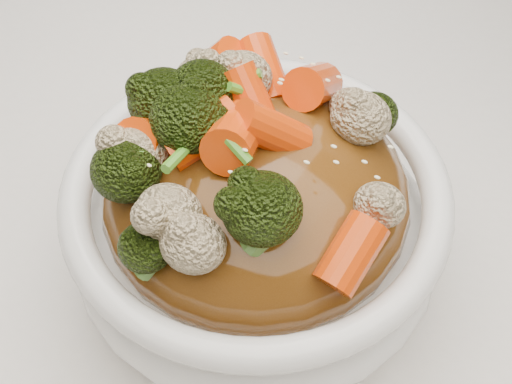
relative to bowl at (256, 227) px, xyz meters
The scene contains 8 objects.
tablecloth 0.09m from the bowl, 120.09° to the left, with size 1.20×0.80×0.04m, color silver.
bowl is the anchor object (origin of this frame).
sauce_base 0.03m from the bowl, ahead, with size 0.18×0.18×0.10m, color #522E0E.
carrots 0.10m from the bowl, ahead, with size 0.18×0.18×0.05m, color #DB3F07, non-canonical shape.
broccoli 0.09m from the bowl, ahead, with size 0.18×0.18×0.05m, color black, non-canonical shape.
cauliflower 0.09m from the bowl, ahead, with size 0.18×0.18×0.04m, color tan, non-canonical shape.
scallions 0.10m from the bowl, ahead, with size 0.13×0.13×0.02m, color #45881F, non-canonical shape.
sesame_seeds 0.10m from the bowl, ahead, with size 0.16×0.16×0.01m, color #F7E7B0, non-canonical shape.
Camera 1 is at (0.16, -0.29, 1.15)m, focal length 50.00 mm.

